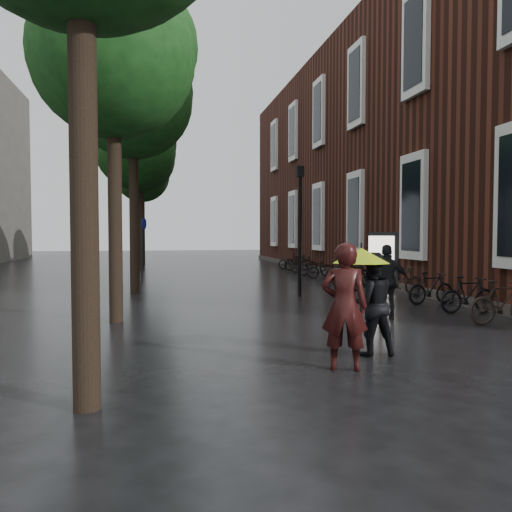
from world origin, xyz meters
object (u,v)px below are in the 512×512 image
object	(u,v)px
parked_bicycles	(347,272)
ad_lightbox	(385,260)
person_burgundy	(344,306)
pedestrian_walking	(387,281)
person_black	(371,304)
lamp_post	(300,218)

from	to	relation	value
parked_bicycles	ad_lightbox	distance (m)	2.29
person_burgundy	ad_lightbox	world-z (taller)	ad_lightbox
pedestrian_walking	parked_bicycles	bearing A→B (deg)	-83.90
person_black	ad_lightbox	size ratio (longest dim) A/B	0.82
person_burgundy	pedestrian_walking	world-z (taller)	person_burgundy
person_black	parked_bicycles	distance (m)	12.40
person_burgundy	ad_lightbox	size ratio (longest dim) A/B	0.90
person_burgundy	person_black	distance (m)	1.12
parked_bicycles	lamp_post	size ratio (longest dim) A/B	4.53
person_burgundy	ad_lightbox	bearing A→B (deg)	-99.04
ad_lightbox	lamp_post	xyz separation A→B (m)	(-3.80, -1.57, 1.53)
person_burgundy	parked_bicycles	size ratio (longest dim) A/B	0.10
pedestrian_walking	lamp_post	bearing A→B (deg)	-57.49
pedestrian_walking	parked_bicycles	distance (m)	8.55
ad_lightbox	lamp_post	bearing A→B (deg)	177.58
person_burgundy	ad_lightbox	distance (m)	11.78
person_burgundy	lamp_post	distance (m)	9.09
parked_bicycles	ad_lightbox	xyz separation A→B (m)	(0.64, -2.11, 0.59)
person_black	ad_lightbox	world-z (taller)	ad_lightbox
lamp_post	parked_bicycles	bearing A→B (deg)	49.40
person_black	lamp_post	xyz separation A→B (m)	(1.12, 7.95, 1.73)
person_black	pedestrian_walking	xyz separation A→B (m)	(1.99, 3.41, 0.03)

